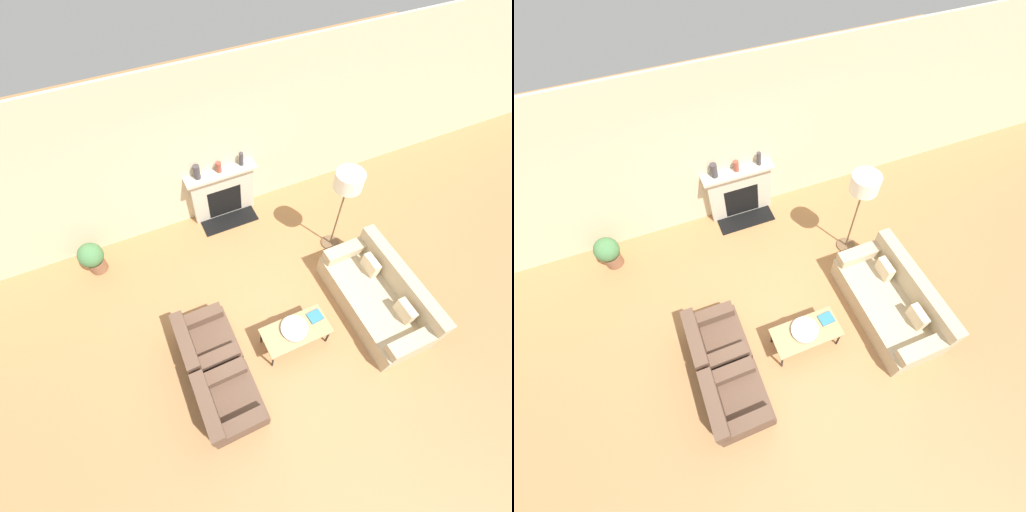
% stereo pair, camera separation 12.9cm
% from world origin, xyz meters
% --- Properties ---
extents(ground_plane, '(18.00, 18.00, 0.00)m').
position_xyz_m(ground_plane, '(0.00, 0.00, 0.00)').
color(ground_plane, '#A87547').
extents(wall_back, '(18.00, 0.06, 2.90)m').
position_xyz_m(wall_back, '(0.00, 3.03, 1.45)').
color(wall_back, beige).
rests_on(wall_back, ground_plane).
extents(fireplace, '(1.31, 0.59, 1.04)m').
position_xyz_m(fireplace, '(0.23, 2.89, 0.51)').
color(fireplace, beige).
rests_on(fireplace, ground_plane).
extents(couch, '(0.94, 1.94, 0.82)m').
position_xyz_m(couch, '(1.73, -0.03, 0.30)').
color(couch, tan).
rests_on(couch, ground_plane).
extents(armchair_near, '(0.77, 0.84, 0.77)m').
position_xyz_m(armchair_near, '(-1.02, -0.52, 0.30)').
color(armchair_near, brown).
rests_on(armchair_near, ground_plane).
extents(armchair_far, '(0.77, 0.84, 0.77)m').
position_xyz_m(armchair_far, '(-1.02, 0.37, 0.30)').
color(armchair_far, brown).
rests_on(armchair_far, ground_plane).
extents(coffee_table, '(1.00, 0.48, 0.45)m').
position_xyz_m(coffee_table, '(0.24, -0.04, 0.41)').
color(coffee_table, tan).
rests_on(coffee_table, ground_plane).
extents(bowl, '(0.40, 0.40, 0.06)m').
position_xyz_m(bowl, '(0.22, -0.01, 0.49)').
color(bowl, silver).
rests_on(bowl, coffee_table).
extents(book, '(0.22, 0.19, 0.02)m').
position_xyz_m(book, '(0.60, 0.04, 0.46)').
color(book, teal).
rests_on(book, coffee_table).
extents(floor_lamp, '(0.44, 0.44, 1.72)m').
position_xyz_m(floor_lamp, '(1.74, 1.35, 1.48)').
color(floor_lamp, brown).
rests_on(floor_lamp, ground_plane).
extents(mantel_vase_left, '(0.12, 0.12, 0.26)m').
position_xyz_m(mantel_vase_left, '(-0.17, 2.90, 1.17)').
color(mantel_vase_left, '#3D383D').
rests_on(mantel_vase_left, fireplace).
extents(mantel_vase_center_left, '(0.10, 0.10, 0.19)m').
position_xyz_m(mantel_vase_center_left, '(0.22, 2.90, 1.14)').
color(mantel_vase_center_left, brown).
rests_on(mantel_vase_center_left, fireplace).
extents(mantel_vase_center_right, '(0.08, 0.08, 0.25)m').
position_xyz_m(mantel_vase_center_right, '(0.64, 2.90, 1.16)').
color(mantel_vase_center_right, '#3D383D').
rests_on(mantel_vase_center_right, fireplace).
extents(potted_plant, '(0.42, 0.42, 0.64)m').
position_xyz_m(potted_plant, '(-2.27, 2.55, 0.36)').
color(potted_plant, brown).
rests_on(potted_plant, ground_plane).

